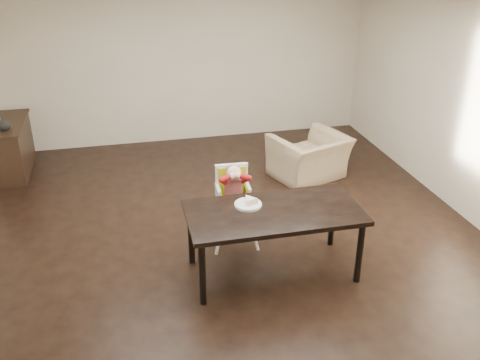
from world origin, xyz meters
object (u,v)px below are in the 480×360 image
object	(u,v)px
dining_table	(274,217)
high_chair	(233,188)
armchair	(309,150)
sideboard	(13,147)

from	to	relation	value
dining_table	high_chair	xyz separation A→B (m)	(-0.27, 0.71, 0.03)
armchair	sideboard	size ratio (longest dim) A/B	0.79
dining_table	sideboard	world-z (taller)	sideboard
dining_table	armchair	bearing A→B (deg)	61.39
dining_table	high_chair	size ratio (longest dim) A/B	1.82
dining_table	sideboard	size ratio (longest dim) A/B	1.43
armchair	sideboard	xyz separation A→B (m)	(-4.24, 1.19, -0.04)
high_chair	armchair	xyz separation A→B (m)	(1.46, 1.47, -0.26)
high_chair	armchair	distance (m)	2.09
armchair	sideboard	bearing A→B (deg)	-35.05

